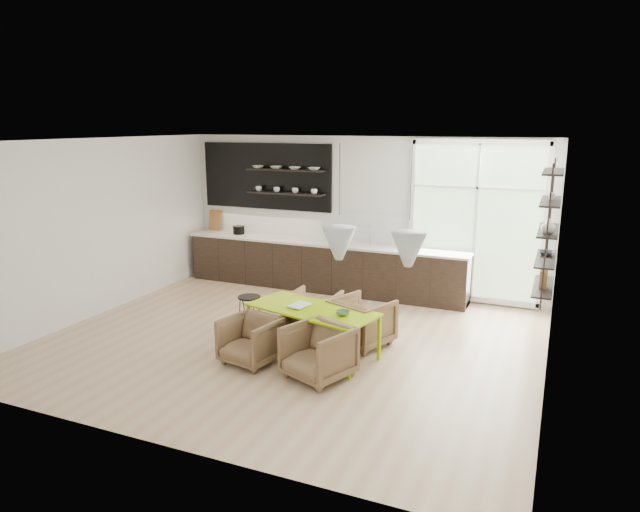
{
  "coord_description": "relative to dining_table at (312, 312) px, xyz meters",
  "views": [
    {
      "loc": [
        3.5,
        -7.07,
        3.14
      ],
      "look_at": [
        0.22,
        0.6,
        1.18
      ],
      "focal_mm": 32.0,
      "sensor_mm": 36.0,
      "label": 1
    }
  ],
  "objects": [
    {
      "name": "table_book",
      "position": [
        -0.31,
        0.04,
        0.06
      ],
      "size": [
        0.29,
        0.35,
        0.03
      ],
      "primitive_type": "imported",
      "rotation": [
        0.0,
        0.0,
        -0.21
      ],
      "color": "white",
      "rests_on": "dining_table"
    },
    {
      "name": "armchair_back_left",
      "position": [
        -0.29,
        0.72,
        -0.28
      ],
      "size": [
        0.71,
        0.73,
        0.66
      ],
      "primitive_type": "imported",
      "rotation": [
        0.0,
        0.0,
        3.13
      ],
      "color": "brown",
      "rests_on": "ground"
    },
    {
      "name": "dining_table",
      "position": [
        0.0,
        0.0,
        0.0
      ],
      "size": [
        1.94,
        1.21,
        0.66
      ],
      "rotation": [
        0.0,
        0.0,
        -0.24
      ],
      "color": "#8EBE02",
      "rests_on": "ground"
    },
    {
      "name": "room",
      "position": [
        0.1,
        1.38,
        0.85
      ],
      "size": [
        7.02,
        6.01,
        2.91
      ],
      "color": "#CBAD89",
      "rests_on": "ground"
    },
    {
      "name": "armchair_front_right",
      "position": [
        0.38,
        -0.68,
        -0.27
      ],
      "size": [
        0.96,
        0.97,
        0.69
      ],
      "primitive_type": "imported",
      "rotation": [
        0.0,
        0.0,
        -0.37
      ],
      "color": "brown",
      "rests_on": "ground"
    },
    {
      "name": "table_bowl",
      "position": [
        0.48,
        -0.09,
        0.07
      ],
      "size": [
        0.19,
        0.19,
        0.06
      ],
      "primitive_type": "imported",
      "rotation": [
        0.0,
        0.0,
        -0.06
      ],
      "color": "#487051",
      "rests_on": "dining_table"
    },
    {
      "name": "armchair_front_left",
      "position": [
        -0.63,
        -0.61,
        -0.29
      ],
      "size": [
        0.8,
        0.81,
        0.63
      ],
      "primitive_type": "imported",
      "rotation": [
        0.0,
        0.0,
        -0.2
      ],
      "color": "brown",
      "rests_on": "ground"
    },
    {
      "name": "wire_stool",
      "position": [
        -1.37,
        0.64,
        -0.3
      ],
      "size": [
        0.38,
        0.38,
        0.48
      ],
      "rotation": [
        0.0,
        0.0,
        0.1
      ],
      "color": "black",
      "rests_on": "ground"
    },
    {
      "name": "armchair_back_right",
      "position": [
        0.53,
        0.58,
        -0.26
      ],
      "size": [
        0.97,
        0.98,
        0.7
      ],
      "primitive_type": "imported",
      "rotation": [
        0.0,
        0.0,
        2.78
      ],
      "color": "brown",
      "rests_on": "ground"
    },
    {
      "name": "right_shelving",
      "position": [
        2.88,
        1.46,
        1.04
      ],
      "size": [
        0.26,
        1.22,
        1.9
      ],
      "color": "black",
      "rests_on": "ground"
    },
    {
      "name": "kitchen_run",
      "position": [
        -1.18,
        2.97,
        -0.01
      ],
      "size": [
        5.54,
        0.69,
        2.75
      ],
      "color": "black",
      "rests_on": "ground"
    }
  ]
}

